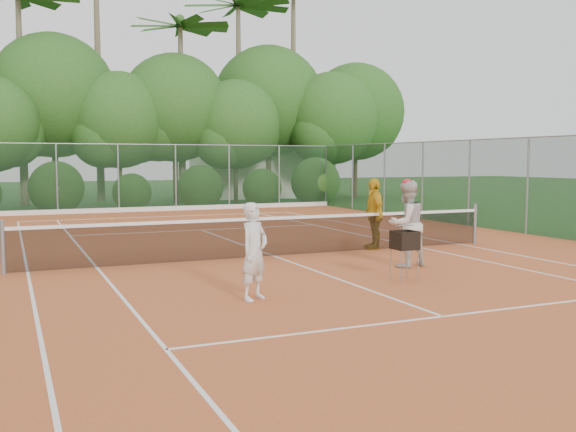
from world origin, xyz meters
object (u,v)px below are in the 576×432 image
object	(u,v)px
player_white	(254,251)
ball_hopper	(405,241)
player_yellow	(374,214)
player_center_grp	(406,224)

from	to	relation	value
player_white	ball_hopper	distance (m)	3.26
player_white	ball_hopper	xyz separation A→B (m)	(3.23, 0.44, -0.05)
player_white	player_yellow	bearing A→B (deg)	9.93
player_yellow	ball_hopper	distance (m)	4.38
player_center_grp	ball_hopper	size ratio (longest dim) A/B	1.99
player_white	ball_hopper	world-z (taller)	player_white
player_yellow	ball_hopper	world-z (taller)	player_yellow
ball_hopper	player_yellow	bearing A→B (deg)	59.87
player_white	player_center_grp	size ratio (longest dim) A/B	0.85
player_center_grp	player_yellow	distance (m)	2.82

